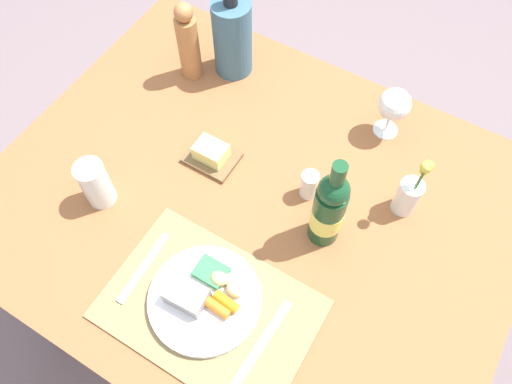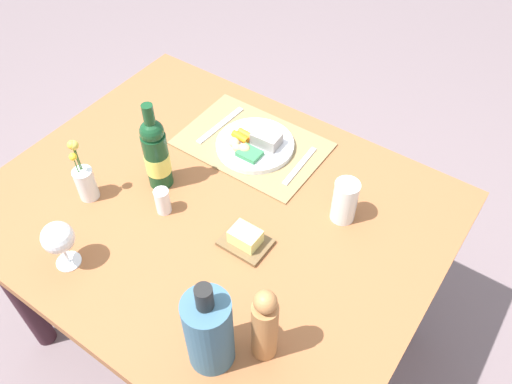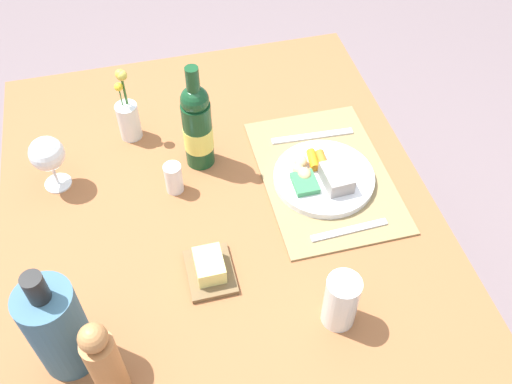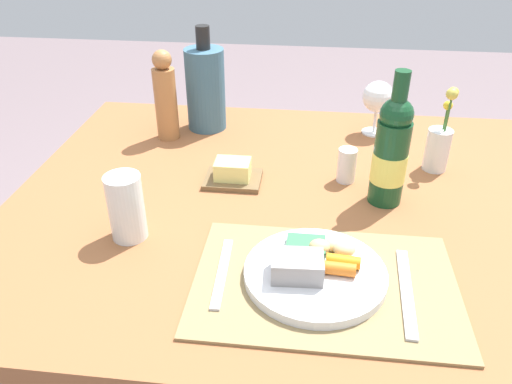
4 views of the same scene
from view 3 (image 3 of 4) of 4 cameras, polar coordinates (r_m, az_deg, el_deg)
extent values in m
plane|color=slate|center=(2.02, -2.48, -15.63)|extent=(8.00, 8.00, 0.00)
cube|color=#935934|center=(1.39, -3.47, -2.77)|extent=(1.27, 1.02, 0.04)
cylinder|color=#371C24|center=(2.10, 5.32, 4.70)|extent=(0.07, 0.07, 0.71)
cylinder|color=#371C24|center=(2.05, -17.85, 0.46)|extent=(0.07, 0.07, 0.71)
cube|color=olive|center=(1.46, 6.77, 1.65)|extent=(0.45, 0.31, 0.01)
cylinder|color=silver|center=(1.43, 6.68, 1.40)|extent=(0.25, 0.25, 0.02)
cube|color=gray|center=(1.40, 7.90, 1.40)|extent=(0.09, 0.07, 0.04)
cylinder|color=orange|center=(1.44, 6.52, 3.04)|extent=(0.06, 0.03, 0.02)
cylinder|color=orange|center=(1.45, 5.61, 3.17)|extent=(0.06, 0.03, 0.02)
ellipsoid|color=tan|center=(1.41, 4.77, 1.81)|extent=(0.04, 0.03, 0.03)
ellipsoid|color=#D9B874|center=(1.42, 4.14, 2.29)|extent=(0.03, 0.03, 0.02)
ellipsoid|color=#D3B784|center=(1.44, 4.36, 3.08)|extent=(0.04, 0.03, 0.03)
cube|color=#34814C|center=(1.40, 4.82, 0.89)|extent=(0.07, 0.06, 0.02)
cube|color=silver|center=(1.35, 9.14, -3.71)|extent=(0.02, 0.19, 0.00)
cube|color=silver|center=(1.54, 5.55, 5.49)|extent=(0.03, 0.22, 0.00)
cylinder|color=silver|center=(1.17, 8.34, -10.55)|extent=(0.07, 0.07, 0.13)
cylinder|color=#A8E4D8|center=(1.20, 8.19, -11.20)|extent=(0.06, 0.06, 0.07)
cylinder|color=#154323|center=(1.43, -5.70, 5.68)|extent=(0.07, 0.07, 0.18)
sphere|color=#154323|center=(1.35, -6.05, 8.99)|extent=(0.07, 0.07, 0.07)
cylinder|color=#154323|center=(1.32, -6.22, 10.56)|extent=(0.03, 0.03, 0.08)
cylinder|color=#EDE462|center=(1.43, -5.67, 5.41)|extent=(0.07, 0.07, 0.06)
cylinder|color=#3A627B|center=(1.14, -18.87, -12.59)|extent=(0.11, 0.11, 0.22)
cylinder|color=black|center=(1.03, -20.83, -8.81)|extent=(0.04, 0.04, 0.06)
cylinder|color=white|center=(1.40, -8.09, 1.36)|extent=(0.04, 0.04, 0.08)
cylinder|color=#B07442|center=(1.10, -14.40, -16.48)|extent=(0.06, 0.06, 0.19)
sphere|color=#B07442|center=(1.00, -15.73, -13.63)|extent=(0.05, 0.05, 0.05)
cylinder|color=white|center=(1.51, -18.83, 0.82)|extent=(0.07, 0.07, 0.00)
cylinder|color=white|center=(1.49, -19.16, 1.69)|extent=(0.01, 0.01, 0.06)
sphere|color=white|center=(1.44, -19.85, 3.56)|extent=(0.08, 0.08, 0.08)
cube|color=brown|center=(1.27, -4.52, -7.85)|extent=(0.13, 0.10, 0.01)
cube|color=#E7E281|center=(1.25, -4.60, -7.18)|extent=(0.08, 0.06, 0.04)
cylinder|color=silver|center=(1.55, -12.37, 6.82)|extent=(0.06, 0.06, 0.10)
cylinder|color=#3F7233|center=(1.53, -12.56, 8.32)|extent=(0.00, 0.00, 0.20)
sphere|color=yellow|center=(1.47, -13.20, 11.20)|extent=(0.02, 0.02, 0.02)
cylinder|color=#3F7233|center=(1.53, -12.42, 8.25)|extent=(0.00, 0.00, 0.19)
sphere|color=gold|center=(1.46, -13.05, 11.09)|extent=(0.03, 0.03, 0.03)
cylinder|color=#3F7233|center=(1.54, -12.82, 7.70)|extent=(0.00, 0.00, 0.16)
sphere|color=yellow|center=(1.48, -13.35, 10.01)|extent=(0.02, 0.02, 0.02)
camera|label=1|loc=(1.31, 21.56, 47.14)|focal=34.93mm
camera|label=2|loc=(0.63, -92.29, 6.36)|focal=36.48mm
camera|label=4|loc=(1.46, 37.77, 20.82)|focal=35.54mm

